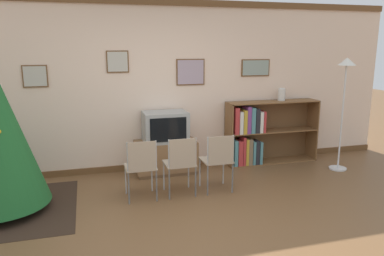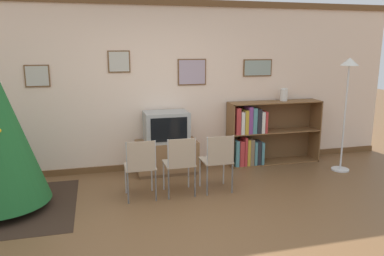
{
  "view_description": "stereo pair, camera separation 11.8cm",
  "coord_description": "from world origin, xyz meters",
  "px_view_note": "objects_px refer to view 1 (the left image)",
  "views": [
    {
      "loc": [
        -1.06,
        -3.64,
        2.0
      ],
      "look_at": [
        0.33,
        1.24,
        0.88
      ],
      "focal_mm": 35.0,
      "sensor_mm": 36.0,
      "label": 1
    },
    {
      "loc": [
        -0.94,
        -3.67,
        2.0
      ],
      "look_at": [
        0.33,
        1.24,
        0.88
      ],
      "focal_mm": 35.0,
      "sensor_mm": 36.0,
      "label": 2
    }
  ],
  "objects_px": {
    "television": "(165,127)",
    "folding_chair_left": "(141,166)",
    "folding_chair_center": "(181,162)",
    "tv_console": "(166,157)",
    "vase": "(282,94)",
    "folding_chair_right": "(218,159)",
    "standing_lamp": "(345,85)",
    "bookshelf": "(256,133)"
  },
  "relations": [
    {
      "from": "bookshelf",
      "to": "vase",
      "type": "bearing_deg",
      "value": 5.76
    },
    {
      "from": "bookshelf",
      "to": "tv_console",
      "type": "bearing_deg",
      "value": -177.63
    },
    {
      "from": "television",
      "to": "folding_chair_right",
      "type": "xyz_separation_m",
      "value": [
        0.53,
        -0.98,
        -0.28
      ]
    },
    {
      "from": "folding_chair_left",
      "to": "folding_chair_right",
      "type": "height_order",
      "value": "same"
    },
    {
      "from": "folding_chair_center",
      "to": "standing_lamp",
      "type": "relative_size",
      "value": 0.45
    },
    {
      "from": "television",
      "to": "folding_chair_left",
      "type": "distance_m",
      "value": 1.15
    },
    {
      "from": "tv_console",
      "to": "television",
      "type": "relative_size",
      "value": 1.4
    },
    {
      "from": "folding_chair_right",
      "to": "bookshelf",
      "type": "distance_m",
      "value": 1.5
    },
    {
      "from": "television",
      "to": "folding_chair_center",
      "type": "distance_m",
      "value": 1.02
    },
    {
      "from": "folding_chair_left",
      "to": "standing_lamp",
      "type": "xyz_separation_m",
      "value": [
        3.3,
        0.38,
        0.92
      ]
    },
    {
      "from": "folding_chair_left",
      "to": "folding_chair_right",
      "type": "relative_size",
      "value": 1.0
    },
    {
      "from": "folding_chair_left",
      "to": "folding_chair_center",
      "type": "distance_m",
      "value": 0.53
    },
    {
      "from": "television",
      "to": "folding_chair_center",
      "type": "bearing_deg",
      "value": -90.0
    },
    {
      "from": "television",
      "to": "folding_chair_left",
      "type": "bearing_deg",
      "value": -118.3
    },
    {
      "from": "folding_chair_left",
      "to": "vase",
      "type": "height_order",
      "value": "vase"
    },
    {
      "from": "tv_console",
      "to": "standing_lamp",
      "type": "xyz_separation_m",
      "value": [
        2.77,
        -0.61,
        1.13
      ]
    },
    {
      "from": "folding_chair_left",
      "to": "bookshelf",
      "type": "height_order",
      "value": "bookshelf"
    },
    {
      "from": "bookshelf",
      "to": "folding_chair_center",
      "type": "bearing_deg",
      "value": -146.65
    },
    {
      "from": "tv_console",
      "to": "vase",
      "type": "distance_m",
      "value": 2.27
    },
    {
      "from": "tv_console",
      "to": "bookshelf",
      "type": "relative_size",
      "value": 0.59
    },
    {
      "from": "tv_console",
      "to": "standing_lamp",
      "type": "distance_m",
      "value": 3.05
    },
    {
      "from": "television",
      "to": "vase",
      "type": "height_order",
      "value": "vase"
    },
    {
      "from": "folding_chair_right",
      "to": "standing_lamp",
      "type": "relative_size",
      "value": 0.45
    },
    {
      "from": "folding_chair_right",
      "to": "tv_console",
      "type": "bearing_deg",
      "value": 118.24
    },
    {
      "from": "bookshelf",
      "to": "vase",
      "type": "xyz_separation_m",
      "value": [
        0.47,
        0.05,
        0.65
      ]
    },
    {
      "from": "television",
      "to": "bookshelf",
      "type": "distance_m",
      "value": 1.62
    },
    {
      "from": "folding_chair_center",
      "to": "vase",
      "type": "height_order",
      "value": "vase"
    },
    {
      "from": "standing_lamp",
      "to": "television",
      "type": "bearing_deg",
      "value": 167.66
    },
    {
      "from": "television",
      "to": "folding_chair_right",
      "type": "height_order",
      "value": "television"
    },
    {
      "from": "tv_console",
      "to": "folding_chair_left",
      "type": "height_order",
      "value": "folding_chair_left"
    },
    {
      "from": "folding_chair_left",
      "to": "folding_chair_center",
      "type": "bearing_deg",
      "value": 0.0
    },
    {
      "from": "folding_chair_right",
      "to": "standing_lamp",
      "type": "xyz_separation_m",
      "value": [
        2.24,
        0.38,
        0.92
      ]
    },
    {
      "from": "tv_console",
      "to": "vase",
      "type": "relative_size",
      "value": 4.52
    },
    {
      "from": "television",
      "to": "folding_chair_center",
      "type": "xyz_separation_m",
      "value": [
        -0.0,
        -0.98,
        -0.28
      ]
    },
    {
      "from": "folding_chair_left",
      "to": "folding_chair_right",
      "type": "distance_m",
      "value": 1.06
    },
    {
      "from": "folding_chair_center",
      "to": "bookshelf",
      "type": "xyz_separation_m",
      "value": [
        1.6,
        1.05,
        0.05
      ]
    },
    {
      "from": "television",
      "to": "folding_chair_left",
      "type": "relative_size",
      "value": 0.83
    },
    {
      "from": "tv_console",
      "to": "folding_chair_left",
      "type": "xyz_separation_m",
      "value": [
        -0.53,
        -0.99,
        0.21
      ]
    },
    {
      "from": "television",
      "to": "vase",
      "type": "distance_m",
      "value": 2.12
    },
    {
      "from": "folding_chair_right",
      "to": "bookshelf",
      "type": "relative_size",
      "value": 0.51
    },
    {
      "from": "tv_console",
      "to": "bookshelf",
      "type": "xyz_separation_m",
      "value": [
        1.6,
        0.07,
        0.26
      ]
    },
    {
      "from": "tv_console",
      "to": "vase",
      "type": "xyz_separation_m",
      "value": [
        2.07,
        0.11,
        0.92
      ]
    }
  ]
}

